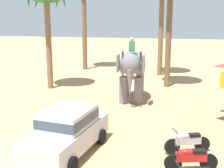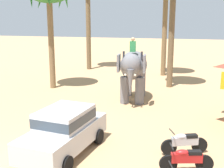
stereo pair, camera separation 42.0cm
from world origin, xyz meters
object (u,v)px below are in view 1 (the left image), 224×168
object	(u,v)px
elephant_with_mahout	(132,68)
motorcycle_fourth_in_row	(191,158)
car_sedan_foreground	(68,130)
motorcycle_far_in_row	(187,141)

from	to	relation	value
elephant_with_mahout	motorcycle_fourth_in_row	xyz separation A→B (m)	(3.23, -8.10, -1.53)
car_sedan_foreground	motorcycle_far_in_row	distance (m)	4.51
car_sedan_foreground	elephant_with_mahout	size ratio (longest dim) A/B	1.09
car_sedan_foreground	motorcycle_fourth_in_row	bearing A→B (deg)	-5.19
motorcycle_fourth_in_row	motorcycle_far_in_row	distance (m)	1.37
car_sedan_foreground	elephant_with_mahout	bearing A→B (deg)	80.88
motorcycle_fourth_in_row	car_sedan_foreground	bearing A→B (deg)	174.81
elephant_with_mahout	motorcycle_fourth_in_row	size ratio (longest dim) A/B	2.23
elephant_with_mahout	motorcycle_far_in_row	bearing A→B (deg)	-64.93
car_sedan_foreground	motorcycle_fourth_in_row	size ratio (longest dim) A/B	2.43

